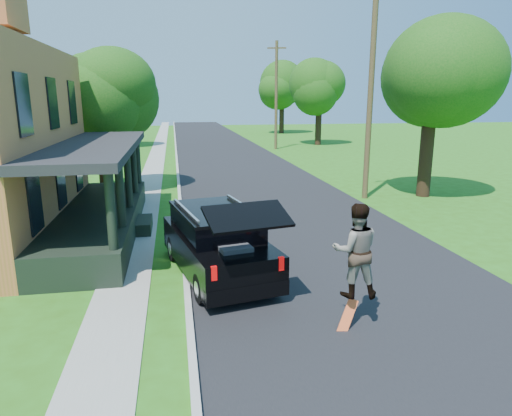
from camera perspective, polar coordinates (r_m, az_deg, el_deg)
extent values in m
plane|color=#2B6013|center=(11.67, 12.07, -9.80)|extent=(140.00, 140.00, 0.00)
cube|color=black|center=(30.51, -2.14, 4.98)|extent=(8.00, 120.00, 0.02)
cube|color=#A7A8A2|center=(30.22, -9.79, 4.71)|extent=(0.15, 120.00, 0.12)
cube|color=gray|center=(30.25, -12.73, 4.58)|extent=(1.30, 120.00, 0.03)
cube|color=gray|center=(17.34, -27.55, -3.28)|extent=(6.50, 1.20, 0.03)
cube|color=black|center=(16.60, -18.81, -1.52)|extent=(2.40, 10.00, 0.90)
cube|color=black|center=(16.16, -19.50, 7.24)|extent=(2.60, 10.30, 0.25)
cube|color=beige|center=(35.18, -25.80, 8.90)|extent=(8.00, 8.00, 5.00)
pyramid|color=black|center=(35.22, -26.62, 16.51)|extent=(12.78, 12.78, 2.20)
cube|color=beige|center=(50.77, -21.08, 10.38)|extent=(8.00, 8.00, 5.00)
pyramid|color=black|center=(50.79, -21.54, 15.67)|extent=(12.78, 12.78, 2.20)
cube|color=black|center=(12.06, -4.83, -5.28)|extent=(2.83, 4.91, 0.89)
cube|color=black|center=(12.00, -5.12, -1.83)|extent=(2.32, 3.16, 0.58)
cube|color=black|center=(11.92, -5.15, -0.37)|extent=(2.38, 3.26, 0.08)
cube|color=black|center=(9.59, -1.05, -1.05)|extent=(1.94, 1.30, 0.40)
cube|color=#34353A|center=(10.71, -2.68, -5.93)|extent=(0.84, 0.76, 0.47)
cube|color=silver|center=(11.70, -8.79, -0.26)|extent=(0.57, 2.50, 0.06)
cube|color=silver|center=(12.13, -1.65, 0.39)|extent=(0.57, 2.50, 0.06)
cube|color=#990505|center=(9.69, -5.28, -8.13)|extent=(0.14, 0.09, 0.31)
cube|color=#990505|center=(10.20, 3.15, -6.96)|extent=(0.14, 0.09, 0.31)
cylinder|color=black|center=(13.37, -10.20, -5.00)|extent=(0.39, 0.75, 0.71)
cylinder|color=black|center=(13.78, -3.31, -4.24)|extent=(0.39, 0.75, 0.71)
cylinder|color=black|center=(10.60, -6.76, -9.95)|extent=(0.39, 0.75, 0.71)
cylinder|color=black|center=(11.11, 1.76, -8.72)|extent=(0.39, 0.75, 0.71)
imported|color=black|center=(9.33, 12.34, -5.20)|extent=(1.05, 0.88, 1.93)
cube|color=#CA4211|center=(9.69, 11.35, -13.20)|extent=(0.56, 0.42, 0.68)
cylinder|color=black|center=(23.64, -18.50, 5.50)|extent=(0.57, 0.57, 3.05)
sphere|color=#33621A|center=(23.44, -19.08, 12.93)|extent=(4.86, 4.86, 4.61)
sphere|color=#33621A|center=(23.11, -18.47, 15.52)|extent=(4.21, 4.21, 4.00)
sphere|color=#33621A|center=(23.92, -20.14, 14.08)|extent=(4.32, 4.32, 4.10)
cylinder|color=black|center=(45.75, -18.72, 9.61)|extent=(0.70, 0.70, 3.89)
sphere|color=#33621A|center=(45.69, -19.08, 14.20)|extent=(6.19, 6.19, 5.17)
sphere|color=#33621A|center=(45.45, -18.62, 15.69)|extent=(5.37, 5.37, 4.48)
sphere|color=#33621A|center=(46.08, -19.85, 14.84)|extent=(5.50, 5.50, 4.59)
cylinder|color=black|center=(22.98, 20.46, 5.85)|extent=(0.67, 0.67, 3.62)
sphere|color=#33621A|center=(22.82, 21.21, 14.63)|extent=(5.48, 5.48, 5.13)
sphere|color=#33621A|center=(22.87, 22.92, 17.36)|extent=(4.75, 4.75, 4.45)
sphere|color=#33621A|center=(22.91, 19.49, 16.20)|extent=(4.87, 4.87, 4.56)
cylinder|color=black|center=(46.32, 7.79, 9.96)|extent=(0.78, 0.78, 3.44)
sphere|color=#33621A|center=(46.24, 7.93, 14.29)|extent=(6.95, 6.95, 5.35)
sphere|color=#33621A|center=(46.30, 8.67, 15.73)|extent=(6.02, 6.02, 4.63)
sphere|color=#33621A|center=(46.25, 7.08, 15.05)|extent=(6.18, 6.18, 4.75)
cylinder|color=black|center=(61.29, 3.22, 11.07)|extent=(0.84, 0.84, 3.76)
sphere|color=#33621A|center=(61.24, 3.27, 14.48)|extent=(7.00, 7.00, 5.28)
sphere|color=#33621A|center=(60.85, 3.65, 15.58)|extent=(6.06, 6.06, 4.58)
sphere|color=#33621A|center=(61.81, 2.83, 15.02)|extent=(6.22, 6.22, 4.69)
cylinder|color=#4E3D24|center=(21.51, 14.15, 14.15)|extent=(0.29, 0.29, 9.85)
cylinder|color=#4E3D24|center=(41.99, 2.55, 13.79)|extent=(0.33, 0.33, 9.43)
cube|color=#4E3D24|center=(42.21, 2.61, 19.35)|extent=(1.64, 0.56, 0.12)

